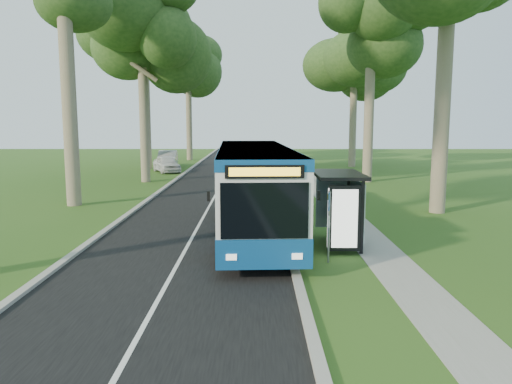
{
  "coord_description": "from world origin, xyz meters",
  "views": [
    {
      "loc": [
        -1.12,
        -17.36,
        4.32
      ],
      "look_at": [
        -1.12,
        1.66,
        1.6
      ],
      "focal_mm": 35.0,
      "sensor_mm": 36.0,
      "label": 1
    }
  ],
  "objects_px": {
    "litter_bin": "(307,198)",
    "car_silver": "(168,159)",
    "bus": "(254,189)",
    "bus_stop_sign": "(329,218)",
    "bus_shelter": "(344,196)",
    "car_white": "(167,164)"
  },
  "relations": [
    {
      "from": "car_white",
      "to": "car_silver",
      "type": "xyz_separation_m",
      "value": [
        -0.7,
        4.51,
        0.08
      ]
    },
    {
      "from": "bus",
      "to": "bus_shelter",
      "type": "distance_m",
      "value": 3.93
    },
    {
      "from": "litter_bin",
      "to": "bus_shelter",
      "type": "bearing_deg",
      "value": -87.41
    },
    {
      "from": "bus_stop_sign",
      "to": "car_silver",
      "type": "bearing_deg",
      "value": 121.73
    },
    {
      "from": "bus_stop_sign",
      "to": "bus_shelter",
      "type": "bearing_deg",
      "value": 80.75
    },
    {
      "from": "bus_shelter",
      "to": "litter_bin",
      "type": "height_order",
      "value": "bus_shelter"
    },
    {
      "from": "bus_shelter",
      "to": "litter_bin",
      "type": "xyz_separation_m",
      "value": [
        -0.38,
        8.34,
        -1.37
      ]
    },
    {
      "from": "bus_stop_sign",
      "to": "car_white",
      "type": "relative_size",
      "value": 0.54
    },
    {
      "from": "bus_shelter",
      "to": "car_silver",
      "type": "height_order",
      "value": "bus_shelter"
    },
    {
      "from": "bus_shelter",
      "to": "car_white",
      "type": "xyz_separation_m",
      "value": [
        -10.57,
        25.47,
        -1.09
      ]
    },
    {
      "from": "bus",
      "to": "car_silver",
      "type": "distance_m",
      "value": 28.74
    },
    {
      "from": "bus_stop_sign",
      "to": "litter_bin",
      "type": "height_order",
      "value": "bus_stop_sign"
    },
    {
      "from": "litter_bin",
      "to": "car_silver",
      "type": "bearing_deg",
      "value": 116.72
    },
    {
      "from": "bus_stop_sign",
      "to": "bus_shelter",
      "type": "xyz_separation_m",
      "value": [
        0.76,
        1.82,
        0.39
      ]
    },
    {
      "from": "bus",
      "to": "car_white",
      "type": "height_order",
      "value": "bus"
    },
    {
      "from": "bus_stop_sign",
      "to": "car_silver",
      "type": "distance_m",
      "value": 33.5
    },
    {
      "from": "bus_shelter",
      "to": "car_silver",
      "type": "distance_m",
      "value": 32.05
    },
    {
      "from": "bus",
      "to": "bus_stop_sign",
      "type": "bearing_deg",
      "value": -64.6
    },
    {
      "from": "bus_shelter",
      "to": "bus",
      "type": "bearing_deg",
      "value": 141.01
    },
    {
      "from": "bus_shelter",
      "to": "car_white",
      "type": "relative_size",
      "value": 0.72
    },
    {
      "from": "bus_stop_sign",
      "to": "car_white",
      "type": "distance_m",
      "value": 29.01
    },
    {
      "from": "litter_bin",
      "to": "car_white",
      "type": "distance_m",
      "value": 19.94
    }
  ]
}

